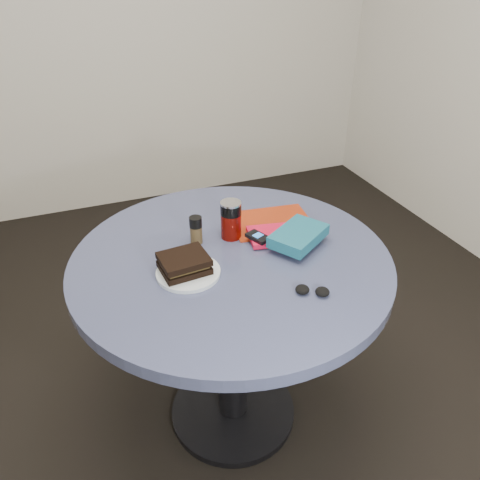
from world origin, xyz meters
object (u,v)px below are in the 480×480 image
object	(u,v)px
magazine	(271,222)
mp3_player	(258,237)
red_book	(278,235)
headphones	(312,291)
plate	(188,273)
pepper_grinder	(196,230)
table	(232,296)
soda_can	(231,220)
sandwich	(184,263)
novel	(298,236)

from	to	relation	value
magazine	mp3_player	world-z (taller)	mp3_player
red_book	headphones	bearing A→B (deg)	-86.10
plate	mp3_player	distance (m)	0.27
pepper_grinder	table	bearing A→B (deg)	-55.11
red_book	mp3_player	distance (m)	0.08
pepper_grinder	magazine	world-z (taller)	pepper_grinder
soda_can	headphones	world-z (taller)	soda_can
table	sandwich	xyz separation A→B (m)	(-0.16, -0.04, 0.20)
plate	red_book	size ratio (longest dim) A/B	1.00
sandwich	table	bearing A→B (deg)	13.71
sandwich	novel	bearing A→B (deg)	1.80
plate	headphones	size ratio (longest dim) A/B	1.87
pepper_grinder	novel	size ratio (longest dim) A/B	0.49
sandwich	plate	bearing A→B (deg)	-45.30
plate	soda_can	bearing A→B (deg)	38.58
sandwich	magazine	xyz separation A→B (m)	(0.36, 0.18, -0.03)
red_book	mp3_player	xyz separation A→B (m)	(-0.08, -0.01, 0.01)
pepper_grinder	mp3_player	xyz separation A→B (m)	(0.18, -0.08, -0.02)
plate	headphones	world-z (taller)	headphones
plate	pepper_grinder	size ratio (longest dim) A/B	2.03
mp3_player	headphones	bearing A→B (deg)	-82.33
plate	sandwich	world-z (taller)	sandwich
sandwich	soda_can	world-z (taller)	soda_can
magazine	novel	bearing A→B (deg)	-77.40
table	plate	xyz separation A→B (m)	(-0.15, -0.05, 0.17)
plate	pepper_grinder	bearing A→B (deg)	65.18
headphones	novel	bearing A→B (deg)	71.96
soda_can	pepper_grinder	size ratio (longest dim) A/B	1.37
novel	red_book	bearing A→B (deg)	87.73
soda_can	pepper_grinder	xyz separation A→B (m)	(-0.12, 0.01, -0.02)
plate	soda_can	distance (m)	0.25
soda_can	red_book	distance (m)	0.16
mp3_player	sandwich	bearing A→B (deg)	-165.32
novel	mp3_player	bearing A→B (deg)	120.93
plate	pepper_grinder	xyz separation A→B (m)	(0.07, 0.16, 0.04)
red_book	novel	size ratio (longest dim) A/B	1.00
table	soda_can	size ratio (longest dim) A/B	7.79
plate	headphones	bearing A→B (deg)	-35.96
plate	pepper_grinder	world-z (taller)	pepper_grinder
soda_can	red_book	size ratio (longest dim) A/B	0.68
plate	pepper_grinder	distance (m)	0.18
sandwich	novel	distance (m)	0.38
mp3_player	headphones	size ratio (longest dim) A/B	0.87
plate	novel	size ratio (longest dim) A/B	1.00
pepper_grinder	mp3_player	world-z (taller)	pepper_grinder
magazine	red_book	bearing A→B (deg)	-96.09
magazine	mp3_player	bearing A→B (deg)	-124.48
table	red_book	size ratio (longest dim) A/B	5.28
sandwich	mp3_player	size ratio (longest dim) A/B	1.66
magazine	soda_can	bearing A→B (deg)	-160.13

